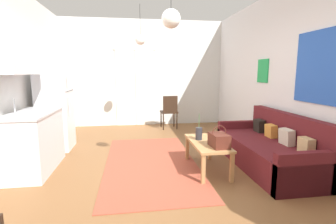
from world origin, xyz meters
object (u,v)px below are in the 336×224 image
object	(u,v)px
pendant_lamp_near	(171,19)
pendant_lamp_far	(140,40)
handbag	(219,140)
refrigerator	(55,107)
accent_chair	(169,110)
bamboo_vase	(199,134)
couch	(271,150)
coffee_table	(207,145)

from	to	relation	value
pendant_lamp_near	pendant_lamp_far	distance (m)	2.35
handbag	refrigerator	size ratio (longest dim) A/B	0.20
handbag	accent_chair	world-z (taller)	accent_chair
bamboo_vase	pendant_lamp_near	distance (m)	1.73
couch	pendant_lamp_near	world-z (taller)	pendant_lamp_near
handbag	refrigerator	distance (m)	3.17
bamboo_vase	pendant_lamp_near	bearing A→B (deg)	-139.18
bamboo_vase	handbag	distance (m)	0.44
accent_chair	couch	bearing A→B (deg)	109.02
accent_chair	pendant_lamp_far	size ratio (longest dim) A/B	1.04
couch	pendant_lamp_far	world-z (taller)	pendant_lamp_far
couch	coffee_table	world-z (taller)	couch
couch	refrigerator	size ratio (longest dim) A/B	1.22
refrigerator	accent_chair	world-z (taller)	refrigerator
pendant_lamp_near	bamboo_vase	bearing A→B (deg)	40.82
coffee_table	accent_chair	world-z (taller)	accent_chair
pendant_lamp_far	couch	bearing A→B (deg)	-46.25
couch	pendant_lamp_far	xyz separation A→B (m)	(-1.94, 2.03, 1.89)
pendant_lamp_near	couch	bearing A→B (deg)	10.42
handbag	couch	bearing A→B (deg)	15.70
handbag	accent_chair	bearing A→B (deg)	94.04
coffee_table	pendant_lamp_far	world-z (taller)	pendant_lamp_far
accent_chair	bamboo_vase	bearing A→B (deg)	87.45
coffee_table	refrigerator	xyz separation A→B (m)	(-2.56, 1.46, 0.45)
pendant_lamp_near	coffee_table	bearing A→B (deg)	27.13
bamboo_vase	handbag	xyz separation A→B (m)	(0.18, -0.41, 0.00)
coffee_table	pendant_lamp_far	size ratio (longest dim) A/B	1.22
bamboo_vase	pendant_lamp_far	size ratio (longest dim) A/B	0.49
accent_chair	pendant_lamp_near	bearing A→B (deg)	78.15
couch	coffee_table	bearing A→B (deg)	179.50
bamboo_vase	accent_chair	distance (m)	2.72
bamboo_vase	handbag	size ratio (longest dim) A/B	1.27
coffee_table	handbag	bearing A→B (deg)	-74.29
handbag	accent_chair	xyz separation A→B (m)	(-0.22, 3.13, -0.04)
coffee_table	pendant_lamp_near	bearing A→B (deg)	-152.87
coffee_table	pendant_lamp_far	distance (m)	2.84
accent_chair	pendant_lamp_far	xyz separation A→B (m)	(-0.76, -0.83, 1.67)
couch	refrigerator	world-z (taller)	refrigerator
bamboo_vase	accent_chair	bearing A→B (deg)	90.90
bamboo_vase	refrigerator	world-z (taller)	refrigerator
coffee_table	refrigerator	distance (m)	2.98
couch	pendant_lamp_near	size ratio (longest dim) A/B	2.28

